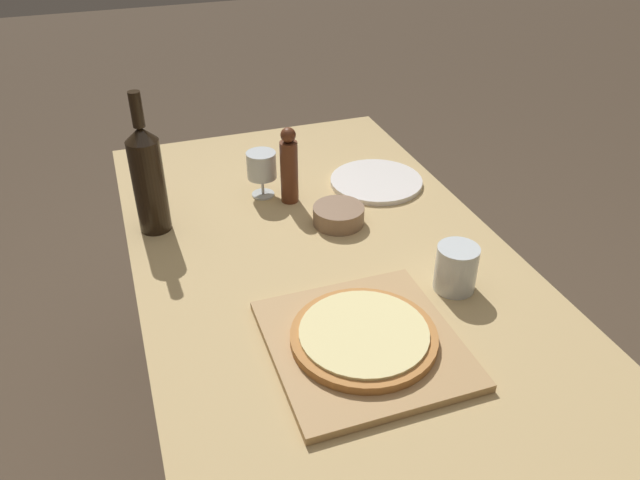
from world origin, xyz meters
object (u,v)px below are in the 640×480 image
pepper_mill (288,167)px  small_bowl (339,215)px  wine_bottle (148,177)px  pizza (364,336)px  wine_glass (262,166)px

pepper_mill → small_bowl: (0.08, -0.15, -0.08)m
wine_bottle → small_bowl: 0.47m
pizza → pepper_mill: 0.60m
wine_bottle → pepper_mill: bearing=3.9°
pepper_mill → wine_bottle: bearing=-176.1°
wine_bottle → small_bowl: bearing=-16.1°
wine_bottle → pepper_mill: (0.35, 0.02, -0.04)m
small_bowl → wine_bottle: bearing=163.9°
pepper_mill → wine_glass: size_ratio=1.65×
wine_bottle → wine_glass: wine_bottle is taller
pizza → pepper_mill: pepper_mill is taller
wine_bottle → pepper_mill: 0.36m
wine_glass → pepper_mill: bearing=-42.0°
pizza → wine_glass: bearing=92.4°
pepper_mill → pizza: bearing=-93.0°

